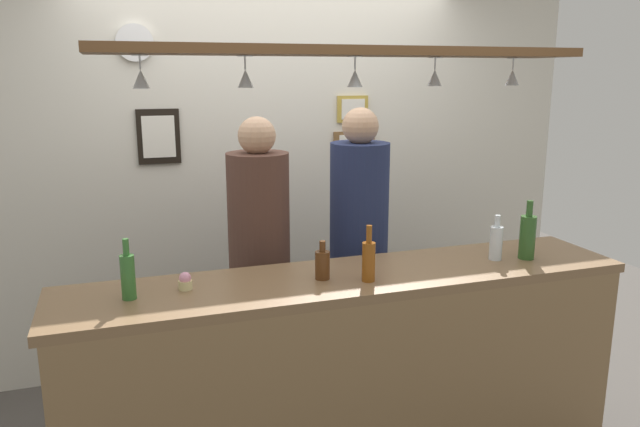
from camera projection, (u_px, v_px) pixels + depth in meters
name	position (u px, v px, depth m)	size (l,w,h in m)	color
back_wall	(273.00, 172.00, 4.14)	(4.40, 0.06, 2.60)	silver
bar_counter	(362.00, 356.00, 2.80)	(2.70, 0.55, 1.03)	brown
overhead_glass_rack	(349.00, 51.00, 2.68)	(2.20, 0.36, 0.04)	brown
hanging_wineglass_far_left	(141.00, 78.00, 2.46)	(0.07, 0.07, 0.13)	silver
hanging_wineglass_left	(245.00, 77.00, 2.59)	(0.07, 0.07, 0.13)	silver
hanging_wineglass_center_left	(355.00, 77.00, 2.69)	(0.07, 0.07, 0.13)	silver
hanging_wineglass_center	(435.00, 77.00, 2.88)	(0.07, 0.07, 0.13)	silver
hanging_wineglass_center_right	(512.00, 77.00, 3.02)	(0.07, 0.07, 0.13)	silver
person_left_brown_shirt	(259.00, 241.00, 3.39)	(0.34, 0.34, 1.73)	#2D334C
person_right_navy_shirt	(359.00, 228.00, 3.57)	(0.34, 0.34, 1.77)	#2D334C
bottle_beer_green_import	(128.00, 275.00, 2.54)	(0.06, 0.06, 0.26)	#336B2D
bottle_beer_amber_tall	(369.00, 260.00, 2.76)	(0.06, 0.06, 0.26)	brown
bottle_beer_brown_stubby	(322.00, 264.00, 2.79)	(0.07, 0.07, 0.18)	#512D14
bottle_soda_clear	(496.00, 242.00, 3.08)	(0.06, 0.06, 0.23)	silver
bottle_champagne_green	(528.00, 236.00, 3.09)	(0.08, 0.08, 0.30)	#2D5623
cupcake	(185.00, 281.00, 2.67)	(0.06, 0.06, 0.08)	beige
picture_frame_lower_pair	(354.00, 144.00, 4.24)	(0.30, 0.02, 0.18)	brown
picture_frame_caricature	(159.00, 137.00, 3.81)	(0.26, 0.02, 0.34)	black
picture_frame_upper_small	(353.00, 109.00, 4.18)	(0.22, 0.02, 0.18)	#B29338
wall_clock	(135.00, 43.00, 3.65)	(0.22, 0.22, 0.03)	white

